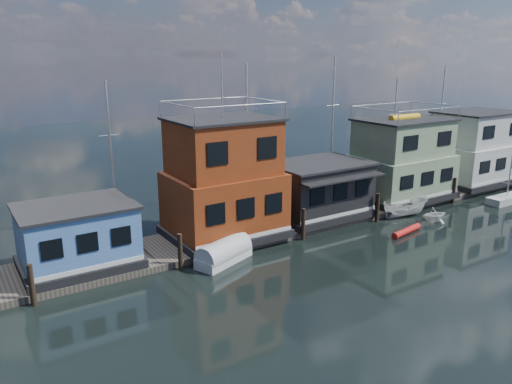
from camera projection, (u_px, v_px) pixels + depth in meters
ground at (457, 275)px, 28.47m from camera, size 160.00×160.00×0.00m
dock at (322, 216)px, 38.14m from camera, size 48.00×5.00×0.40m
houseboat_blue at (78, 236)px, 28.23m from camera, size 6.40×4.90×3.66m
houseboat_red at (224, 181)px, 32.67m from camera, size 7.40×5.90×11.86m
houseboat_dark at (318, 189)px, 37.28m from camera, size 7.40×6.10×4.06m
houseboat_green at (401, 161)px, 41.68m from camera, size 8.40×5.90×7.03m
houseboat_white at (475, 149)px, 46.89m from camera, size 8.40×5.90×6.66m
pilings at (344, 215)px, 35.46m from camera, size 42.28×0.28×2.20m
background_masts at (321, 132)px, 44.06m from camera, size 36.40×0.16×12.00m
motorboat at (405, 208)px, 38.42m from camera, size 4.07×2.46×1.48m
tarp_runabout at (224, 253)px, 30.03m from camera, size 4.08×2.76×1.54m
day_sailer at (507, 198)px, 42.16m from camera, size 4.00×1.38×6.28m
dinghy_white at (434, 214)px, 37.40m from camera, size 2.46×2.23×1.12m
red_kayak at (406, 231)px, 34.84m from camera, size 3.11×0.99×0.45m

